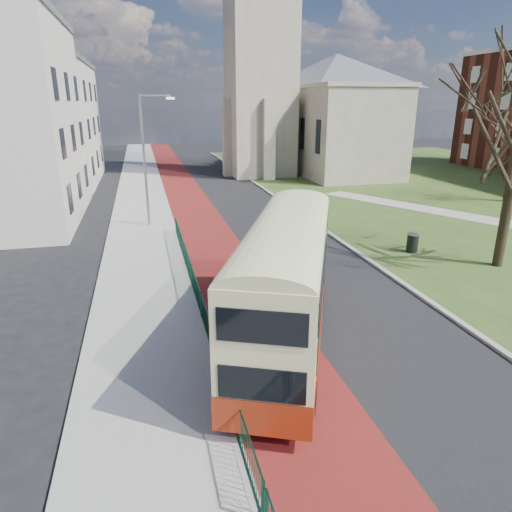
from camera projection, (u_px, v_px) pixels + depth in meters
name	position (u px, v px, depth m)	size (l,w,h in m)	color
ground	(315.00, 366.00, 13.92)	(160.00, 160.00, 0.00)	black
road_carriageway	(234.00, 215.00, 32.66)	(9.00, 120.00, 0.01)	black
bus_lane	(197.00, 217.00, 32.04)	(3.40, 120.00, 0.01)	#591414
pavement_west	(141.00, 219.00, 31.16)	(4.00, 120.00, 0.12)	gray
kerb_west	(171.00, 217.00, 31.62)	(0.25, 120.00, 0.13)	#999993
kerb_east	(287.00, 205.00, 35.52)	(0.25, 80.00, 0.13)	#999993
grass_green	(503.00, 194.00, 40.07)	(40.00, 80.00, 0.04)	#2D4C1B
pedestrian_railing	(201.00, 305.00, 16.75)	(0.07, 24.00, 1.12)	#0C3523
gothic_church	(303.00, 47.00, 47.53)	(16.38, 18.00, 40.00)	gray
street_block_far	(39.00, 123.00, 43.85)	(10.30, 16.30, 11.50)	beige
streetlamp	(146.00, 155.00, 28.02)	(2.13, 0.18, 8.00)	gray
bus	(287.00, 279.00, 14.35)	(6.08, 9.99, 4.14)	maroon
litter_bin	(412.00, 243.00, 24.23)	(0.66, 0.66, 1.02)	black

